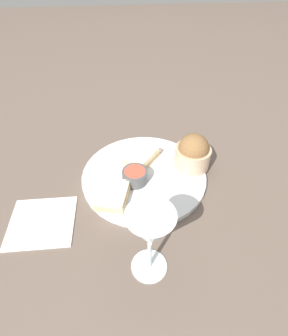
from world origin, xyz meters
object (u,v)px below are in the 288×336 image
Objects in this scene: cheese_toast_far at (113,195)px; napkin at (42,222)px; sauce_ramekin at (135,176)px; wine_glass at (150,232)px; salad_bowl at (193,153)px; cheese_toast_near at (140,156)px.

napkin is (0.04, -0.16, -0.02)m from cheese_toast_far.
sauce_ramekin is at bearing 113.80° from napkin.
napkin is (-0.12, -0.22, -0.11)m from wine_glass.
cheese_toast_far is at bearing -64.67° from salad_bowl.
salad_bowl is 0.16m from sauce_ramekin.
cheese_toast_far is 0.62× the size of wine_glass.
cheese_toast_near is at bearing -104.54° from salad_bowl.
wine_glass reaches higher than salad_bowl.
napkin is (0.17, -0.23, -0.02)m from cheese_toast_near.
wine_glass is at bearing 21.41° from cheese_toast_far.
sauce_ramekin is 0.23m from wine_glass.
cheese_toast_far is 0.71× the size of napkin.
salad_bowl is 0.93× the size of cheese_toast_far.
sauce_ramekin is 0.23m from napkin.
salad_bowl is 0.66× the size of napkin.
cheese_toast_near is (-0.03, -0.13, -0.03)m from salad_bowl.
salad_bowl is at bearing 106.43° from sauce_ramekin.
napkin is at bearing -66.20° from sauce_ramekin.
cheese_toast_near is at bearing 178.23° from wine_glass.
cheese_toast_near is 0.31m from wine_glass.
salad_bowl is at bearing 115.33° from cheese_toast_far.
cheese_toast_near is 0.15m from cheese_toast_far.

